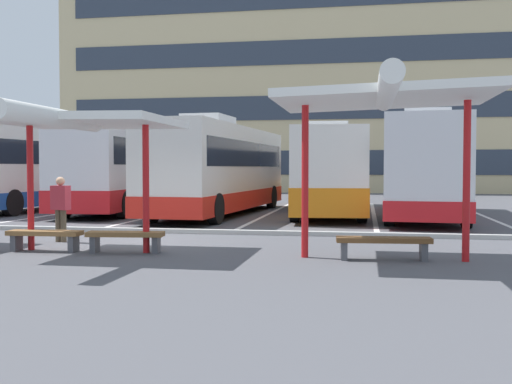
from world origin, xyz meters
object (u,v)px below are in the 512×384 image
at_px(coach_bus_2, 221,170).
at_px(bench_2, 125,237).
at_px(coach_bus_1, 129,169).
at_px(coach_bus_3, 327,173).
at_px(waiting_passenger_0, 61,205).
at_px(bench_3, 384,243).
at_px(waiting_shelter_1, 81,124).
at_px(coach_bus_0, 48,168).
at_px(waiting_shelter_2, 385,100).
at_px(bench_1, 45,236).
at_px(coach_bus_4, 426,168).

bearing_deg(coach_bus_2, bench_2, -87.39).
relative_size(coach_bus_1, coach_bus_3, 0.88).
bearing_deg(waiting_passenger_0, bench_3, -11.83).
xyz_separation_m(coach_bus_1, bench_3, (10.05, -11.97, -1.42)).
bearing_deg(bench_3, bench_2, 179.09).
height_order(coach_bus_2, waiting_shelter_1, coach_bus_2).
xyz_separation_m(coach_bus_0, waiting_shelter_2, (14.06, -12.74, 1.32)).
height_order(coach_bus_1, bench_2, coach_bus_1).
bearing_deg(bench_3, bench_1, -179.93).
relative_size(coach_bus_4, waiting_shelter_1, 2.29).
bearing_deg(bench_3, coach_bus_2, 118.48).
xyz_separation_m(coach_bus_4, bench_3, (-1.82, -10.81, -1.44)).
relative_size(coach_bus_2, waiting_shelter_1, 2.40).
xyz_separation_m(waiting_shelter_1, waiting_passenger_0, (-1.38, 1.70, -1.83)).
relative_size(coach_bus_0, coach_bus_4, 1.02).
distance_m(waiting_shelter_1, bench_2, 2.57).
relative_size(coach_bus_1, bench_3, 5.84).
bearing_deg(bench_1, waiting_passenger_0, 106.47).
xyz_separation_m(coach_bus_3, coach_bus_4, (3.70, -1.78, 0.19)).
height_order(waiting_shelter_1, bench_2, waiting_shelter_1).
bearing_deg(waiting_passenger_0, coach_bus_0, 120.32).
relative_size(coach_bus_2, bench_3, 6.16).
distance_m(waiting_shelter_1, bench_1, 2.57).
xyz_separation_m(bench_3, waiting_passenger_0, (-7.65, 1.60, 0.57)).
bearing_deg(coach_bus_3, waiting_shelter_2, -81.60).
bearing_deg(coach_bus_0, bench_1, -61.28).
bearing_deg(bench_1, coach_bus_4, 50.29).
xyz_separation_m(bench_2, waiting_shelter_2, (5.37, -0.26, 2.77)).
bearing_deg(coach_bus_3, coach_bus_0, -179.87).
bearing_deg(waiting_shelter_2, coach_bus_2, 118.10).
bearing_deg(coach_bus_1, bench_3, -50.00).
bearing_deg(bench_2, waiting_shelter_2, -2.79).
bearing_deg(coach_bus_0, bench_2, -55.15).
distance_m(coach_bus_0, coach_bus_2, 8.39).
bearing_deg(coach_bus_3, bench_2, -105.56).
relative_size(bench_1, bench_2, 0.97).
bearing_deg(bench_2, coach_bus_1, 111.48).
xyz_separation_m(coach_bus_2, waiting_shelter_2, (5.86, -10.97, 1.37)).
relative_size(coach_bus_4, bench_1, 6.77).
distance_m(coach_bus_0, waiting_shelter_2, 19.02).
bearing_deg(waiting_passenger_0, waiting_shelter_2, -13.09).
height_order(bench_3, waiting_passenger_0, waiting_passenger_0).
bearing_deg(waiting_shelter_1, coach_bus_3, 70.94).
bearing_deg(waiting_shelter_1, bench_2, 11.47).
relative_size(bench_2, waiting_passenger_0, 1.05).
relative_size(coach_bus_0, bench_1, 6.93).
xyz_separation_m(bench_1, bench_2, (1.80, 0.09, 0.00)).
bearing_deg(coach_bus_4, coach_bus_3, 154.32).
distance_m(bench_2, waiting_shelter_2, 6.05).
distance_m(coach_bus_0, waiting_passenger_0, 12.74).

